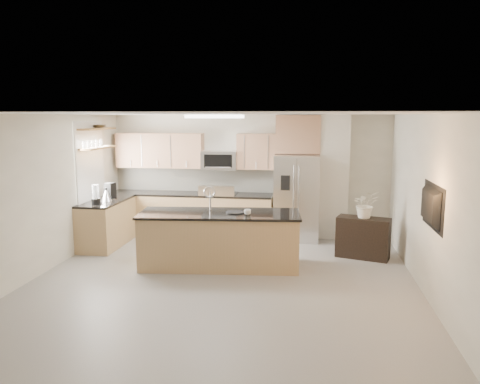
% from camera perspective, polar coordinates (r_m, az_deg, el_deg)
% --- Properties ---
extents(floor, '(6.50, 6.50, 0.00)m').
position_cam_1_polar(floor, '(7.37, -2.32, -11.15)').
color(floor, '#989690').
rests_on(floor, ground).
extents(ceiling, '(6.00, 6.50, 0.02)m').
position_cam_1_polar(ceiling, '(6.91, -2.46, 9.51)').
color(ceiling, white).
rests_on(ceiling, wall_back).
extents(wall_back, '(6.00, 0.02, 2.60)m').
position_cam_1_polar(wall_back, '(10.20, 1.06, 2.10)').
color(wall_back, silver).
rests_on(wall_back, floor).
extents(wall_front, '(6.00, 0.02, 2.60)m').
position_cam_1_polar(wall_front, '(3.98, -11.37, -9.51)').
color(wall_front, silver).
rests_on(wall_front, floor).
extents(wall_left, '(0.02, 6.50, 2.60)m').
position_cam_1_polar(wall_left, '(8.14, -23.61, -0.50)').
color(wall_left, silver).
rests_on(wall_left, floor).
extents(wall_right, '(0.02, 6.50, 2.60)m').
position_cam_1_polar(wall_right, '(7.11, 22.12, -1.72)').
color(wall_right, silver).
rests_on(wall_right, floor).
extents(back_counter, '(3.55, 0.66, 1.44)m').
position_cam_1_polar(back_counter, '(10.26, -6.00, -2.60)').
color(back_counter, tan).
rests_on(back_counter, floor).
extents(left_counter, '(0.66, 1.50, 0.92)m').
position_cam_1_polar(left_counter, '(9.74, -15.91, -3.62)').
color(left_counter, tan).
rests_on(left_counter, floor).
extents(range, '(0.76, 0.64, 1.14)m').
position_cam_1_polar(range, '(10.11, -2.58, -2.73)').
color(range, black).
rests_on(range, floor).
extents(upper_cabinets, '(3.50, 0.33, 0.75)m').
position_cam_1_polar(upper_cabinets, '(10.24, -6.33, 5.02)').
color(upper_cabinets, '#A77B5A').
rests_on(upper_cabinets, wall_back).
extents(microwave, '(0.76, 0.40, 0.40)m').
position_cam_1_polar(microwave, '(10.06, -2.49, 3.88)').
color(microwave, silver).
rests_on(microwave, upper_cabinets).
extents(refrigerator, '(0.92, 0.78, 1.78)m').
position_cam_1_polar(refrigerator, '(9.81, 6.92, -0.68)').
color(refrigerator, silver).
rests_on(refrigerator, floor).
extents(partition_column, '(0.60, 0.30, 2.60)m').
position_cam_1_polar(partition_column, '(9.98, 11.37, 1.76)').
color(partition_column, silver).
rests_on(partition_column, floor).
extents(window, '(0.04, 1.15, 1.65)m').
position_cam_1_polar(window, '(9.68, -17.85, 3.36)').
color(window, white).
rests_on(window, wall_left).
extents(shelf_lower, '(0.30, 1.20, 0.04)m').
position_cam_1_polar(shelf_lower, '(9.69, -17.00, 5.19)').
color(shelf_lower, olive).
rests_on(shelf_lower, wall_left).
extents(shelf_upper, '(0.30, 1.20, 0.04)m').
position_cam_1_polar(shelf_upper, '(9.68, -17.10, 7.37)').
color(shelf_upper, olive).
rests_on(shelf_upper, wall_left).
extents(ceiling_fixture, '(1.00, 0.50, 0.06)m').
position_cam_1_polar(ceiling_fixture, '(8.56, -3.06, 9.18)').
color(ceiling_fixture, white).
rests_on(ceiling_fixture, ceiling).
extents(island, '(2.81, 1.24, 1.37)m').
position_cam_1_polar(island, '(8.08, -2.51, -5.79)').
color(island, tan).
rests_on(island, floor).
extents(credenza, '(1.01, 0.65, 0.75)m').
position_cam_1_polar(credenza, '(8.86, 14.77, -5.41)').
color(credenza, black).
rests_on(credenza, floor).
extents(cup, '(0.16, 0.16, 0.09)m').
position_cam_1_polar(cup, '(7.78, 0.92, -2.47)').
color(cup, white).
rests_on(cup, island).
extents(platter, '(0.38, 0.38, 0.02)m').
position_cam_1_polar(platter, '(7.95, -0.61, -2.48)').
color(platter, black).
rests_on(platter, island).
extents(blender, '(0.16, 0.16, 0.37)m').
position_cam_1_polar(blender, '(9.24, -17.18, -0.43)').
color(blender, black).
rests_on(blender, left_counter).
extents(kettle, '(0.21, 0.21, 0.27)m').
position_cam_1_polar(kettle, '(9.53, -16.00, -0.36)').
color(kettle, silver).
rests_on(kettle, left_counter).
extents(coffee_maker, '(0.20, 0.23, 0.31)m').
position_cam_1_polar(coffee_maker, '(9.87, -15.55, 0.15)').
color(coffee_maker, black).
rests_on(coffee_maker, left_counter).
extents(bowl, '(0.44, 0.44, 0.08)m').
position_cam_1_polar(bowl, '(9.84, -16.67, 7.76)').
color(bowl, silver).
rests_on(bowl, shelf_upper).
extents(flower_vase, '(0.77, 0.70, 0.75)m').
position_cam_1_polar(flower_vase, '(8.69, 15.09, -0.65)').
color(flower_vase, white).
rests_on(flower_vase, credenza).
extents(television, '(0.14, 1.08, 0.62)m').
position_cam_1_polar(television, '(6.88, 21.80, -1.61)').
color(television, black).
rests_on(television, wall_right).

